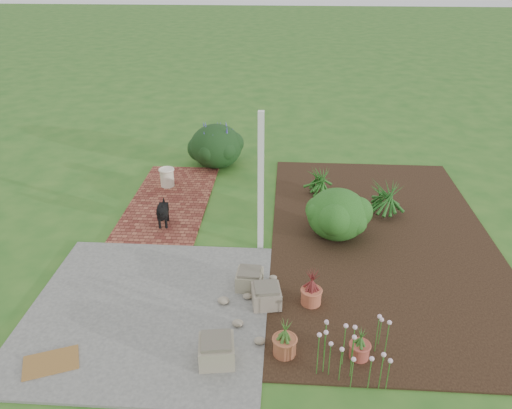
# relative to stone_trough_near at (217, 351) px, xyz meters

# --- Properties ---
(ground) EXTENTS (80.00, 80.00, 0.00)m
(ground) POSITION_rel_stone_trough_near_xyz_m (0.10, 2.70, -0.19)
(ground) COLOR #275C1D
(ground) RESTS_ON ground
(concrete_patio) EXTENTS (3.50, 3.50, 0.04)m
(concrete_patio) POSITION_rel_stone_trough_near_xyz_m (-1.15, 0.95, -0.17)
(concrete_patio) COLOR #5A5B58
(concrete_patio) RESTS_ON ground
(brick_path) EXTENTS (1.60, 3.50, 0.04)m
(brick_path) POSITION_rel_stone_trough_near_xyz_m (-1.60, 4.45, -0.17)
(brick_path) COLOR #5E241D
(brick_path) RESTS_ON ground
(garden_bed) EXTENTS (4.00, 7.00, 0.03)m
(garden_bed) POSITION_rel_stone_trough_near_xyz_m (2.60, 3.20, -0.18)
(garden_bed) COLOR black
(garden_bed) RESTS_ON ground
(veranda_post) EXTENTS (0.10, 0.10, 2.50)m
(veranda_post) POSITION_rel_stone_trough_near_xyz_m (0.40, 2.80, 1.06)
(veranda_post) COLOR white
(veranda_post) RESTS_ON ground
(stone_trough_near) EXTENTS (0.51, 0.51, 0.30)m
(stone_trough_near) POSITION_rel_stone_trough_near_xyz_m (0.00, 0.00, 0.00)
(stone_trough_near) COLOR gray
(stone_trough_near) RESTS_ON concrete_patio
(stone_trough_mid) EXTENTS (0.42, 0.42, 0.27)m
(stone_trough_mid) POSITION_rel_stone_trough_near_xyz_m (0.30, 1.58, -0.02)
(stone_trough_mid) COLOR gray
(stone_trough_mid) RESTS_ON concrete_patio
(stone_trough_far) EXTENTS (0.48, 0.48, 0.28)m
(stone_trough_far) POSITION_rel_stone_trough_near_xyz_m (0.58, 1.17, -0.01)
(stone_trough_far) COLOR #776B59
(stone_trough_far) RESTS_ON concrete_patio
(coir_doormat) EXTENTS (0.79, 0.66, 0.02)m
(coir_doormat) POSITION_rel_stone_trough_near_xyz_m (-2.12, -0.19, -0.14)
(coir_doormat) COLOR brown
(coir_doormat) RESTS_ON concrete_patio
(black_dog) EXTENTS (0.22, 0.59, 0.51)m
(black_dog) POSITION_rel_stone_trough_near_xyz_m (-1.48, 3.38, 0.15)
(black_dog) COLOR black
(black_dog) RESTS_ON brick_path
(cream_ceramic_urn) EXTENTS (0.33, 0.33, 0.40)m
(cream_ceramic_urn) POSITION_rel_stone_trough_near_xyz_m (-1.80, 5.13, 0.05)
(cream_ceramic_urn) COLOR beige
(cream_ceramic_urn) RESTS_ON brick_path
(evergreen_shrub) EXTENTS (1.25, 1.25, 0.93)m
(evergreen_shrub) POSITION_rel_stone_trough_near_xyz_m (1.76, 3.25, 0.31)
(evergreen_shrub) COLOR #10370C
(evergreen_shrub) RESTS_ON garden_bed
(agapanthus_clump_back) EXTENTS (1.25, 1.25, 0.86)m
(agapanthus_clump_back) POSITION_rel_stone_trough_near_xyz_m (2.76, 4.14, 0.27)
(agapanthus_clump_back) COLOR #163810
(agapanthus_clump_back) RESTS_ON garden_bed
(agapanthus_clump_front) EXTENTS (1.01, 1.01, 0.69)m
(agapanthus_clump_front) POSITION_rel_stone_trough_near_xyz_m (1.53, 5.01, 0.19)
(agapanthus_clump_front) COLOR #173F0B
(agapanthus_clump_front) RESTS_ON garden_bed
(pink_flower_patch) EXTENTS (1.29, 1.29, 0.67)m
(pink_flower_patch) POSITION_rel_stone_trough_near_xyz_m (1.74, 0.02, 0.18)
(pink_flower_patch) COLOR #113D0F
(pink_flower_patch) RESTS_ON garden_bed
(terracotta_pot_bronze) EXTENTS (0.33, 0.33, 0.24)m
(terracotta_pot_bronze) POSITION_rel_stone_trough_near_xyz_m (1.24, 1.25, -0.04)
(terracotta_pot_bronze) COLOR #B3593C
(terracotta_pot_bronze) RESTS_ON garden_bed
(terracotta_pot_small_left) EXTENTS (0.29, 0.29, 0.21)m
(terracotta_pot_small_left) POSITION_rel_stone_trough_near_xyz_m (1.83, 0.19, -0.05)
(terracotta_pot_small_left) COLOR #A54537
(terracotta_pot_small_left) RESTS_ON garden_bed
(terracotta_pot_small_right) EXTENTS (0.39, 0.39, 0.25)m
(terracotta_pot_small_right) POSITION_rel_stone_trough_near_xyz_m (0.86, 0.19, -0.03)
(terracotta_pot_small_right) COLOR #A75838
(terracotta_pot_small_right) RESTS_ON garden_bed
(purple_flowering_bush) EXTENTS (1.64, 1.64, 1.06)m
(purple_flowering_bush) POSITION_rel_stone_trough_near_xyz_m (-0.88, 6.44, 0.34)
(purple_flowering_bush) COLOR black
(purple_flowering_bush) RESTS_ON ground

